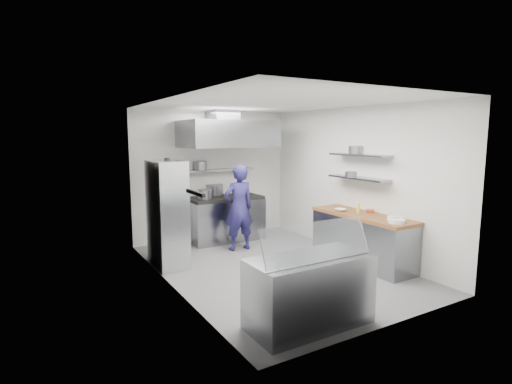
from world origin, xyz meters
TOP-DOWN VIEW (x-y plane):
  - floor at (0.00, 0.00)m, footprint 5.00×5.00m
  - ceiling at (0.00, 0.00)m, footprint 5.00×5.00m
  - wall_back at (0.00, 2.50)m, footprint 3.60×2.80m
  - wall_front at (0.00, -2.50)m, footprint 3.60×2.80m
  - wall_left at (-1.80, 0.00)m, footprint 2.80×5.00m
  - wall_right at (1.80, 0.00)m, footprint 2.80×5.00m
  - gas_range at (0.10, 2.10)m, footprint 1.60×0.80m
  - cooktop at (0.10, 2.10)m, footprint 1.57×0.78m
  - stock_pot_left at (-0.41, 2.01)m, footprint 0.30×0.30m
  - stock_pot_mid at (0.02, 2.45)m, footprint 0.37×0.37m
  - over_range_shelf at (0.10, 2.34)m, footprint 1.60×0.30m
  - shelf_pot_a at (-0.33, 2.41)m, footprint 0.28×0.28m
  - extractor_hood at (0.10, 1.93)m, footprint 1.90×1.15m
  - hood_duct at (0.10, 2.15)m, footprint 0.55×0.55m
  - red_firebox at (-1.25, 2.44)m, footprint 0.22×0.10m
  - chef at (-0.00, 1.28)m, footprint 0.64×0.44m
  - wire_rack at (-1.53, 1.04)m, footprint 0.50×0.90m
  - rack_bin_a at (-1.53, 1.03)m, footprint 0.18×0.22m
  - rack_bin_b at (-1.53, 1.39)m, footprint 0.14×0.19m
  - rack_jar at (-1.48, 1.10)m, footprint 0.10×0.10m
  - knife_strip at (-1.78, -0.90)m, footprint 0.04×0.55m
  - prep_counter_base at (1.48, -0.60)m, footprint 0.62×2.00m
  - prep_counter_top at (1.48, -0.60)m, footprint 0.65×2.04m
  - plate_stack_a at (1.40, -1.40)m, footprint 0.26×0.26m
  - plate_stack_b at (1.53, -1.25)m, footprint 0.23×0.23m
  - copper_pan at (1.69, -0.58)m, footprint 0.14×0.14m
  - squeeze_bottle at (1.47, -0.50)m, footprint 0.06×0.06m
  - mixing_bowl at (1.31, -0.21)m, footprint 0.21×0.21m
  - wall_shelf_lower at (1.64, -0.30)m, footprint 0.30×1.30m
  - wall_shelf_upper at (1.64, -0.30)m, footprint 0.30×1.30m
  - shelf_pot_c at (1.49, -0.27)m, footprint 0.21×0.21m
  - shelf_pot_d at (1.77, -0.10)m, footprint 0.29×0.29m
  - display_case at (-0.79, -2.00)m, footprint 1.50×0.70m
  - display_glass at (-0.79, -2.12)m, footprint 1.47×0.19m

SIDE VIEW (x-z plane):
  - floor at x=0.00m, z-range 0.00..0.00m
  - prep_counter_base at x=1.48m, z-range 0.00..0.84m
  - display_case at x=-0.79m, z-range 0.00..0.85m
  - gas_range at x=0.10m, z-range 0.00..0.90m
  - rack_bin_a at x=-1.53m, z-range 0.70..0.90m
  - chef at x=0.00m, z-range 0.00..1.70m
  - prep_counter_top at x=1.48m, z-range 0.84..0.90m
  - mixing_bowl at x=1.31m, z-range 0.90..0.95m
  - wire_rack at x=-1.53m, z-range 0.00..1.85m
  - cooktop at x=0.10m, z-range 0.90..0.96m
  - plate_stack_a at x=1.40m, z-range 0.90..0.96m
  - plate_stack_b at x=1.53m, z-range 0.90..0.96m
  - copper_pan at x=1.69m, z-range 0.90..0.96m
  - squeeze_bottle at x=1.47m, z-range 0.90..1.08m
  - stock_pot_left at x=-0.41m, z-range 0.96..1.16m
  - display_glass at x=-0.79m, z-range 0.86..1.28m
  - stock_pot_mid at x=0.02m, z-range 0.96..1.20m
  - rack_bin_b at x=-1.53m, z-range 1.22..1.38m
  - wall_back at x=0.00m, z-range 1.39..1.41m
  - wall_front at x=0.00m, z-range 1.39..1.41m
  - wall_left at x=-1.80m, z-range 1.39..1.41m
  - wall_right at x=1.80m, z-range 1.39..1.41m
  - red_firebox at x=-1.25m, z-range 1.29..1.55m
  - wall_shelf_lower at x=1.64m, z-range 1.48..1.52m
  - over_range_shelf at x=0.10m, z-range 1.50..1.54m
  - knife_strip at x=-1.78m, z-range 1.53..1.57m
  - shelf_pot_c at x=1.49m, z-range 1.52..1.62m
  - shelf_pot_a at x=-0.33m, z-range 1.54..1.72m
  - rack_jar at x=-1.48m, z-range 1.71..1.89m
  - wall_shelf_upper at x=1.64m, z-range 1.90..1.94m
  - shelf_pot_d at x=1.77m, z-range 1.94..2.08m
  - extractor_hood at x=0.10m, z-range 2.02..2.57m
  - hood_duct at x=0.10m, z-range 2.56..2.80m
  - ceiling at x=0.00m, z-range 2.80..2.80m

